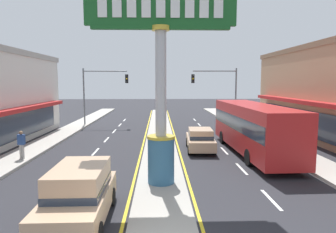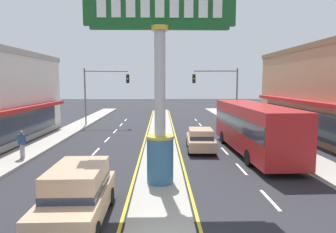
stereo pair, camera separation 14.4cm
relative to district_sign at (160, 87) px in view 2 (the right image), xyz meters
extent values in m
cube|color=#A39E93|center=(0.00, 11.37, -4.42)|extent=(2.24, 52.00, 0.14)
cube|color=#ADA89E|center=(-8.82, 9.37, -4.40)|extent=(2.21, 60.00, 0.18)
cube|color=#ADA89E|center=(8.82, 9.37, -4.40)|extent=(2.21, 60.00, 0.18)
cube|color=silver|center=(-4.42, -1.83, -4.49)|extent=(0.14, 2.20, 0.01)
cube|color=silver|center=(-4.42, 2.57, -4.49)|extent=(0.14, 2.20, 0.01)
cube|color=silver|center=(-4.42, 6.97, -4.49)|extent=(0.14, 2.20, 0.01)
cube|color=silver|center=(-4.42, 11.37, -4.49)|extent=(0.14, 2.20, 0.01)
cube|color=silver|center=(-4.42, 15.77, -4.49)|extent=(0.14, 2.20, 0.01)
cube|color=silver|center=(-4.42, 20.17, -4.49)|extent=(0.14, 2.20, 0.01)
cube|color=silver|center=(-4.42, 24.57, -4.49)|extent=(0.14, 2.20, 0.01)
cube|color=silver|center=(4.42, -1.83, -4.49)|extent=(0.14, 2.20, 0.01)
cube|color=silver|center=(4.42, 2.57, -4.49)|extent=(0.14, 2.20, 0.01)
cube|color=silver|center=(4.42, 6.97, -4.49)|extent=(0.14, 2.20, 0.01)
cube|color=silver|center=(4.42, 11.37, -4.49)|extent=(0.14, 2.20, 0.01)
cube|color=silver|center=(4.42, 15.77, -4.49)|extent=(0.14, 2.20, 0.01)
cube|color=silver|center=(4.42, 20.17, -4.49)|extent=(0.14, 2.20, 0.01)
cube|color=silver|center=(4.42, 24.57, -4.49)|extent=(0.14, 2.20, 0.01)
cube|color=yellow|center=(-1.30, 11.37, -4.49)|extent=(0.12, 52.00, 0.01)
cube|color=yellow|center=(1.30, 11.37, -4.49)|extent=(0.12, 52.00, 0.01)
cylinder|color=#33668C|center=(0.00, 0.00, -3.32)|extent=(1.20, 1.20, 2.05)
cylinder|color=gold|center=(0.00, 0.00, -2.24)|extent=(1.26, 1.26, 0.12)
cylinder|color=#B7B7BC|center=(0.00, 0.00, 0.17)|extent=(0.49, 0.49, 4.95)
cylinder|color=gold|center=(0.00, 0.00, 2.55)|extent=(0.78, 0.78, 0.20)
cube|color=#195623|center=(0.00, 0.00, 3.35)|extent=(6.55, 0.24, 1.40)
cube|color=#195623|center=(0.00, 0.00, 2.57)|extent=(6.03, 0.29, 0.16)
cube|color=white|center=(-2.47, -0.15, 3.35)|extent=(0.40, 0.06, 0.77)
cube|color=white|center=(-1.86, -0.15, 3.35)|extent=(0.40, 0.06, 0.77)
cube|color=white|center=(-1.24, -0.15, 3.35)|extent=(0.40, 0.06, 0.77)
cube|color=white|center=(-0.62, -0.15, 3.35)|extent=(0.40, 0.06, 0.77)
cube|color=white|center=(0.00, -0.15, 3.35)|extent=(0.40, 0.06, 0.77)
cube|color=white|center=(0.62, -0.15, 3.35)|extent=(0.40, 0.06, 0.77)
cube|color=white|center=(1.24, -0.15, 3.35)|extent=(0.40, 0.06, 0.77)
cube|color=white|center=(1.86, -0.15, 3.35)|extent=(0.40, 0.06, 0.77)
cube|color=white|center=(2.47, -0.15, 3.35)|extent=(0.40, 0.06, 0.77)
cube|color=#B21E1E|center=(-10.18, 8.05, -1.74)|extent=(0.90, 18.29, 0.30)
cube|color=#283342|center=(-10.59, 8.05, -2.99)|extent=(0.08, 17.65, 2.00)
cube|color=#B21E1E|center=(11.26, 9.19, -1.31)|extent=(0.90, 20.94, 0.30)
cube|color=#283342|center=(11.67, 9.19, -2.99)|extent=(0.08, 20.20, 2.00)
cylinder|color=slate|center=(-8.12, 19.41, -1.39)|extent=(0.16, 0.16, 6.20)
cylinder|color=slate|center=(-5.81, 19.41, 1.41)|extent=(4.62, 0.12, 0.12)
cube|color=black|center=(-3.50, 19.25, 0.60)|extent=(0.32, 0.24, 0.92)
sphere|color=black|center=(-3.50, 19.11, 0.90)|extent=(0.17, 0.17, 0.17)
sphere|color=yellow|center=(-3.50, 19.11, 0.60)|extent=(0.17, 0.17, 0.17)
sphere|color=black|center=(-3.50, 19.11, 0.30)|extent=(0.17, 0.17, 0.17)
cylinder|color=slate|center=(8.12, 18.76, -1.39)|extent=(0.16, 0.16, 6.20)
cylinder|color=slate|center=(5.81, 18.76, 1.41)|extent=(4.62, 0.12, 0.12)
cube|color=black|center=(3.50, 18.60, 0.60)|extent=(0.32, 0.24, 0.92)
sphere|color=black|center=(3.50, 18.46, 0.90)|extent=(0.17, 0.17, 0.17)
sphere|color=yellow|center=(3.50, 18.46, 0.60)|extent=(0.17, 0.17, 0.17)
sphere|color=black|center=(3.50, 18.46, 0.30)|extent=(0.17, 0.17, 0.17)
cube|color=tan|center=(-2.77, -3.67, -3.79)|extent=(1.96, 4.62, 0.80)
cube|color=tan|center=(-2.77, -3.48, -2.99)|extent=(1.71, 2.87, 0.80)
cube|color=#283342|center=(-2.77, -3.48, -3.27)|extent=(1.75, 2.90, 0.24)
cylinder|color=black|center=(-1.88, -5.08, -4.15)|extent=(0.23, 0.68, 0.68)
cylinder|color=black|center=(-1.92, -2.23, -4.15)|extent=(0.23, 0.68, 0.68)
cylinder|color=black|center=(-3.66, -2.25, -4.15)|extent=(0.23, 0.68, 0.68)
cube|color=tan|center=(2.77, 7.22, -3.89)|extent=(1.97, 4.38, 0.66)
cube|color=tan|center=(2.76, 7.05, -3.26)|extent=(1.65, 2.22, 0.60)
cube|color=#283342|center=(2.76, 7.05, -3.44)|extent=(1.69, 2.25, 0.24)
cylinder|color=black|center=(2.03, 8.59, -4.18)|extent=(0.25, 0.63, 0.62)
cylinder|color=black|center=(3.65, 8.51, -4.18)|extent=(0.25, 0.63, 0.62)
cylinder|color=black|center=(1.90, 5.93, -4.18)|extent=(0.25, 0.63, 0.62)
cylinder|color=black|center=(3.51, 5.85, -4.18)|extent=(0.25, 0.63, 0.62)
cube|color=#B21E1E|center=(6.07, 6.09, -2.68)|extent=(2.78, 11.26, 2.90)
cube|color=#283342|center=(6.07, 6.09, -2.38)|extent=(2.80, 11.04, 0.90)
cube|color=#283342|center=(5.93, 11.65, -2.43)|extent=(2.30, 0.14, 1.40)
cube|color=black|center=(5.93, 11.65, -1.43)|extent=(1.75, 0.12, 0.30)
cylinder|color=black|center=(4.83, 9.54, -4.01)|extent=(0.30, 0.97, 0.96)
cylinder|color=black|center=(7.13, 9.59, -4.01)|extent=(0.30, 0.97, 0.96)
cylinder|color=black|center=(5.00, 3.15, -4.01)|extent=(0.30, 0.97, 0.96)
cylinder|color=black|center=(7.30, 3.21, -4.01)|extent=(0.30, 0.97, 0.96)
cylinder|color=#B7B2AD|center=(-8.32, 4.48, -3.88)|extent=(0.14, 0.14, 0.85)
cylinder|color=#B7B2AD|center=(-8.18, 4.48, -3.88)|extent=(0.14, 0.14, 0.85)
cube|color=#2D4C8C|center=(-8.25, 4.48, -3.16)|extent=(0.43, 0.28, 0.61)
sphere|color=#8C6647|center=(-8.25, 4.48, -2.74)|extent=(0.22, 0.22, 0.22)
camera|label=1|loc=(-0.09, -13.53, 0.21)|focal=32.56mm
camera|label=2|loc=(0.05, -13.53, 0.21)|focal=32.56mm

